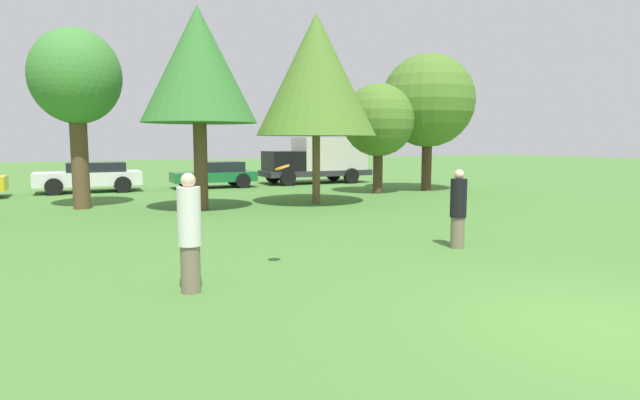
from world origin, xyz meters
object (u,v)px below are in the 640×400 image
parked_car_white (90,176)px  tree_1 (76,79)px  tree_4 (378,121)px  parked_car_green (215,174)px  tree_2 (198,65)px  tree_3 (316,75)px  frisbee (282,167)px  delivery_truck_black (319,159)px  tree_5 (428,101)px  person_catcher (458,209)px  person_thrower (190,233)px

parked_car_white → tree_1: bearing=85.7°
tree_4 → parked_car_green: bearing=133.7°
tree_2 → parked_car_green: (2.61, 7.85, -3.98)m
tree_2 → parked_car_green: size_ratio=1.65×
tree_2 → tree_3: (4.12, -0.13, -0.09)m
frisbee → tree_2: (0.74, 8.74, 2.83)m
delivery_truck_black → tree_5: bearing=113.4°
tree_5 → delivery_truck_black: size_ratio=1.05×
tree_5 → parked_car_green: 10.54m
tree_1 → tree_4: bearing=-0.3°
frisbee → tree_1: size_ratio=0.04×
tree_3 → parked_car_white: (-7.04, 8.29, -3.85)m
tree_3 → tree_4: 4.81m
person_catcher → frisbee: (-4.08, -0.21, 0.98)m
delivery_truck_black → tree_2: bearing=45.6°
person_thrower → person_catcher: bearing=0.0°
person_catcher → delivery_truck_black: delivery_truck_black is taller
parked_car_white → tree_2: bearing=110.9°
tree_3 → parked_car_white: size_ratio=1.53×
person_catcher → parked_car_green: size_ratio=0.42×
parked_car_white → delivery_truck_black: size_ratio=0.75×
person_thrower → frisbee: size_ratio=6.91×
parked_car_white → parked_car_green: (5.53, -0.31, -0.04)m
tree_5 → parked_car_green: tree_5 is taller
tree_3 → delivery_truck_black: 9.87m
tree_1 → tree_4: size_ratio=1.26×
tree_3 → parked_car_green: size_ratio=1.69×
person_catcher → tree_5: (7.47, 10.66, 3.19)m
tree_2 → parked_car_green: bearing=71.6°
tree_3 → parked_car_white: bearing=130.4°
tree_1 → tree_4: (11.65, -0.06, -1.14)m
person_thrower → tree_5: (13.27, 11.42, 3.12)m
frisbee → tree_1: tree_1 is taller
tree_3 → parked_car_green: (-1.51, 7.98, -3.88)m
tree_1 → tree_2: tree_2 is taller
person_thrower → delivery_truck_black: delivery_truck_black is taller
parked_car_green → delivery_truck_black: (5.72, 0.33, 0.62)m
person_thrower → parked_car_green: size_ratio=0.45×
parked_car_green → tree_3: bearing=101.9°
tree_4 → parked_car_white: bearing=151.1°
tree_2 → parked_car_white: (-2.92, 8.16, -3.94)m
person_catcher → tree_4: (4.81, 10.59, 2.27)m
tree_5 → delivery_truck_black: 7.09m
tree_1 → tree_2: size_ratio=0.90×
tree_3 → tree_4: bearing=28.6°
tree_5 → parked_car_green: bearing=145.1°
frisbee → tree_4: size_ratio=0.06×
person_catcher → delivery_truck_black: bearing=-114.2°
tree_2 → delivery_truck_black: bearing=44.5°
frisbee → parked_car_green: 16.96m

